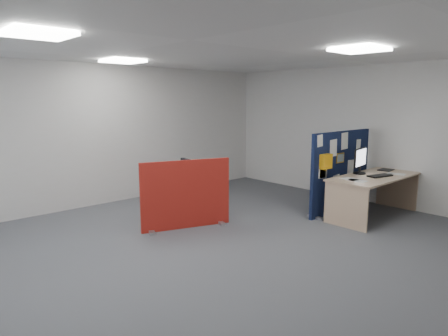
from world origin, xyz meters
TOP-DOWN VIEW (x-y plane):
  - floor at (0.00, 0.00)m, footprint 9.00×9.00m
  - ceiling at (0.00, 0.00)m, footprint 9.00×7.00m
  - wall_back at (0.00, 3.50)m, footprint 9.00×0.02m
  - wall_right at (4.50, 0.00)m, footprint 0.02×7.00m
  - ceiling_lights at (0.33, 0.67)m, footprint 4.10×4.10m
  - navy_divider at (3.45, 0.07)m, footprint 1.79×0.30m
  - main_desk at (3.58, -0.48)m, footprint 1.87×0.83m
  - monitor_main at (3.56, -0.25)m, footprint 0.52×0.22m
  - keyboard at (3.58, -0.62)m, footprint 0.48×0.28m
  - mouse at (3.83, -0.67)m, footprint 0.11×0.08m
  - paper_tray at (4.25, -0.40)m, footprint 0.30×0.24m
  - red_divider at (0.79, 1.18)m, footprint 1.40×0.52m
  - office_chair at (1.08, 1.73)m, footprint 0.66×0.66m
  - desk_papers at (3.32, -0.55)m, footprint 1.31×0.64m

SIDE VIEW (x-z plane):
  - floor at x=0.00m, z-range 0.00..0.00m
  - red_divider at x=0.79m, z-range -0.01..1.08m
  - main_desk at x=3.58m, z-range 0.20..0.93m
  - office_chair at x=1.08m, z-range 0.07..1.07m
  - desk_papers at x=3.32m, z-range 0.73..0.73m
  - paper_tray at x=4.25m, z-range 0.73..0.74m
  - navy_divider at x=3.45m, z-range 0.01..1.48m
  - keyboard at x=3.58m, z-range 0.73..0.75m
  - mouse at x=3.83m, z-range 0.73..0.76m
  - monitor_main at x=3.56m, z-range 0.76..1.21m
  - wall_back at x=0.00m, z-range 0.00..2.70m
  - wall_right at x=4.50m, z-range 0.00..2.70m
  - ceiling_lights at x=0.33m, z-range 2.65..2.69m
  - ceiling at x=0.00m, z-range 2.69..2.71m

